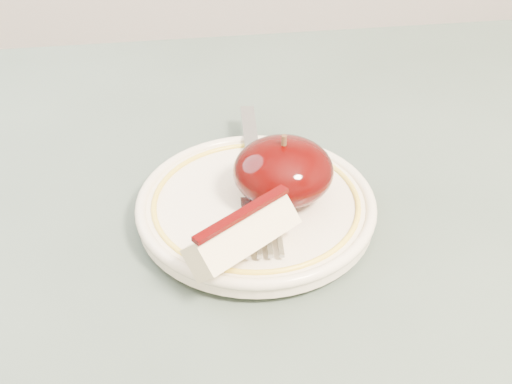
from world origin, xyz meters
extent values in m
cylinder|color=brown|center=(0.40, 0.40, 0.35)|extent=(0.05, 0.05, 0.71)
cube|color=#46574E|center=(0.00, 0.00, 0.73)|extent=(0.90, 0.90, 0.04)
cylinder|color=beige|center=(-0.03, 0.12, 0.75)|extent=(0.10, 0.10, 0.01)
cylinder|color=beige|center=(-0.03, 0.12, 0.76)|extent=(0.18, 0.18, 0.01)
torus|color=beige|center=(-0.03, 0.12, 0.77)|extent=(0.19, 0.19, 0.01)
torus|color=gold|center=(-0.03, 0.12, 0.77)|extent=(0.16, 0.16, 0.00)
ellipsoid|color=black|center=(-0.01, 0.12, 0.79)|extent=(0.08, 0.07, 0.05)
cylinder|color=#472D19|center=(-0.01, 0.12, 0.82)|extent=(0.00, 0.00, 0.01)
cube|color=beige|center=(-0.04, 0.06, 0.79)|extent=(0.09, 0.08, 0.04)
cube|color=#360102|center=(-0.04, 0.06, 0.81)|extent=(0.07, 0.05, 0.00)
cube|color=gray|center=(-0.02, 0.20, 0.77)|extent=(0.02, 0.11, 0.00)
cube|color=gray|center=(-0.02, 0.13, 0.77)|extent=(0.01, 0.03, 0.00)
cube|color=gray|center=(-0.03, 0.10, 0.77)|extent=(0.03, 0.03, 0.00)
cube|color=gray|center=(-0.02, 0.07, 0.77)|extent=(0.01, 0.04, 0.00)
cube|color=gray|center=(-0.02, 0.07, 0.77)|extent=(0.01, 0.04, 0.00)
cube|color=gray|center=(-0.03, 0.07, 0.77)|extent=(0.01, 0.04, 0.00)
cube|color=gray|center=(-0.04, 0.07, 0.77)|extent=(0.01, 0.04, 0.00)
camera|label=1|loc=(-0.08, -0.31, 1.11)|focal=50.00mm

